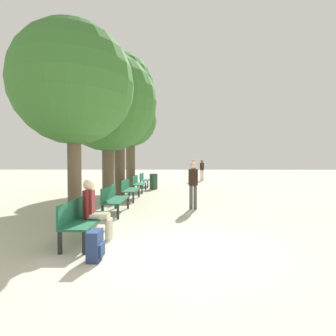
# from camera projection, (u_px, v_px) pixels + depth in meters

# --- Properties ---
(ground_plane) EXTENTS (80.00, 80.00, 0.00)m
(ground_plane) POSITION_uv_depth(u_px,v_px,m) (174.00, 249.00, 4.84)
(ground_plane) COLOR beige
(bench_row_0) EXTENTS (0.52, 1.68, 0.84)m
(bench_row_0) POSITION_uv_depth(u_px,v_px,m) (82.00, 217.00, 5.35)
(bench_row_0) COLOR #1E6042
(bench_row_0) RESTS_ON ground_plane
(bench_row_1) EXTENTS (0.52, 1.68, 0.84)m
(bench_row_1) POSITION_uv_depth(u_px,v_px,m) (113.00, 198.00, 8.05)
(bench_row_1) COLOR #1E6042
(bench_row_1) RESTS_ON ground_plane
(bench_row_2) EXTENTS (0.52, 1.68, 0.84)m
(bench_row_2) POSITION_uv_depth(u_px,v_px,m) (129.00, 188.00, 10.76)
(bench_row_2) COLOR #1E6042
(bench_row_2) RESTS_ON ground_plane
(bench_row_3) EXTENTS (0.52, 1.68, 0.84)m
(bench_row_3) POSITION_uv_depth(u_px,v_px,m) (138.00, 183.00, 13.47)
(bench_row_3) COLOR #1E6042
(bench_row_3) RESTS_ON ground_plane
(bench_row_4) EXTENTS (0.52, 1.68, 0.84)m
(bench_row_4) POSITION_uv_depth(u_px,v_px,m) (144.00, 179.00, 16.17)
(bench_row_4) COLOR #1E6042
(bench_row_4) RESTS_ON ground_plane
(tree_row_0) EXTENTS (2.93, 2.93, 4.96)m
(tree_row_0) POSITION_uv_depth(u_px,v_px,m) (73.00, 85.00, 6.37)
(tree_row_0) COLOR brown
(tree_row_0) RESTS_ON ground_plane
(tree_row_1) EXTENTS (3.60, 3.60, 5.57)m
(tree_row_1) POSITION_uv_depth(u_px,v_px,m) (108.00, 103.00, 9.63)
(tree_row_1) COLOR brown
(tree_row_1) RESTS_ON ground_plane
(tree_row_2) EXTENTS (3.09, 3.09, 6.40)m
(tree_row_2) POSITION_uv_depth(u_px,v_px,m) (119.00, 90.00, 11.65)
(tree_row_2) COLOR brown
(tree_row_2) RESTS_ON ground_plane
(tree_row_3) EXTENTS (2.91, 2.91, 5.33)m
(tree_row_3) POSITION_uv_depth(u_px,v_px,m) (130.00, 121.00, 14.59)
(tree_row_3) COLOR brown
(tree_row_3) RESTS_ON ground_plane
(person_seated) EXTENTS (0.59, 0.33, 1.25)m
(person_seated) POSITION_uv_depth(u_px,v_px,m) (94.00, 208.00, 5.37)
(person_seated) COLOR beige
(person_seated) RESTS_ON ground_plane
(backpack) EXTENTS (0.23, 0.36, 0.49)m
(backpack) POSITION_uv_depth(u_px,v_px,m) (95.00, 246.00, 4.29)
(backpack) COLOR navy
(backpack) RESTS_ON ground_plane
(pedestrian_near) EXTENTS (0.32, 0.26, 1.56)m
(pedestrian_near) POSITION_uv_depth(u_px,v_px,m) (193.00, 183.00, 8.71)
(pedestrian_near) COLOR #4C4C4C
(pedestrian_near) RESTS_ON ground_plane
(pedestrian_mid) EXTENTS (0.34, 0.23, 1.68)m
(pedestrian_mid) POSITION_uv_depth(u_px,v_px,m) (193.00, 169.00, 20.03)
(pedestrian_mid) COLOR #384260
(pedestrian_mid) RESTS_ON ground_plane
(pedestrian_far) EXTENTS (0.34, 0.30, 1.66)m
(pedestrian_far) POSITION_uv_depth(u_px,v_px,m) (202.00, 169.00, 21.00)
(pedestrian_far) COLOR beige
(pedestrian_far) RESTS_ON ground_plane
(trash_bin) EXTENTS (0.45, 0.45, 0.88)m
(trash_bin) POSITION_uv_depth(u_px,v_px,m) (154.00, 181.00, 14.79)
(trash_bin) COLOR #2D5138
(trash_bin) RESTS_ON ground_plane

